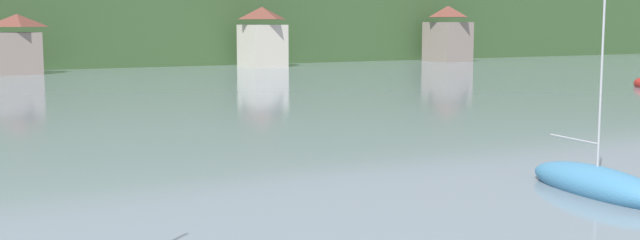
% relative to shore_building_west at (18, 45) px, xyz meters
% --- Properties ---
extents(wooded_hillside, '(352.00, 55.46, 37.91)m').
position_rel_shore_building_west_xyz_m(wooded_hillside, '(3.31, 38.26, 3.22)').
color(wooded_hillside, '#38562D').
rests_on(wooded_hillside, ground_plane).
extents(shore_building_west, '(4.53, 4.02, 6.27)m').
position_rel_shore_building_west_xyz_m(shore_building_west, '(0.00, 0.00, 0.00)').
color(shore_building_west, gray).
rests_on(shore_building_west, ground_plane).
extents(shore_building_westcentral, '(4.58, 5.98, 7.28)m').
position_rel_shore_building_west_xyz_m(shore_building_westcentral, '(28.36, 0.93, 0.49)').
color(shore_building_westcentral, beige).
rests_on(shore_building_westcentral, ground_plane).
extents(shore_building_central, '(4.73, 6.11, 7.68)m').
position_rel_shore_building_west_xyz_m(shore_building_central, '(56.71, 1.00, 0.69)').
color(shore_building_central, gray).
rests_on(shore_building_central, ground_plane).
extents(sailboat_mid_2, '(2.31, 6.00, 9.07)m').
position_rel_shore_building_west_xyz_m(sailboat_mid_2, '(7.42, -70.57, -2.76)').
color(sailboat_mid_2, teal).
rests_on(sailboat_mid_2, ground_plane).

